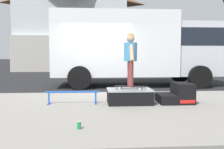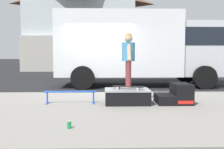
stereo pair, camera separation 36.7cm
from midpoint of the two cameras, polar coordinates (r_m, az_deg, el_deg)
The scene contains 10 objects.
ground_plane at distance 8.83m, azimuth -1.59°, elevation -4.21°, with size 140.00×140.00×0.00m, color black.
sidewalk_slab at distance 5.87m, azimuth -1.63°, elevation -8.02°, with size 50.00×5.00×0.12m, color gray.
skate_box at distance 6.38m, azimuth 5.01°, elevation -4.73°, with size 1.09×0.77×0.36m.
kicker_ramp at distance 6.63m, azimuth 15.56°, elevation -4.41°, with size 0.83×0.74×0.49m.
grind_rail at distance 6.43m, azimuth -7.58°, elevation -4.34°, with size 1.30×0.28×0.31m.
skateboard at distance 6.41m, azimuth 5.26°, elevation -2.70°, with size 0.80×0.41×0.07m.
skater_kid at distance 6.36m, azimuth 5.31°, elevation 4.32°, with size 0.32×0.67×1.31m.
soda_can at distance 4.31m, azimuth -7.02°, elevation -10.99°, with size 0.07×0.07×0.13m.
box_truck at distance 11.07m, azimuth 7.33°, elevation 6.33°, with size 6.91×2.63×3.05m.
house_behind at distance 24.50m, azimuth -6.16°, elevation 11.24°, with size 9.54×8.23×8.40m.
Camera 2 is at (0.20, -8.74, 1.32)m, focal length 41.31 mm.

